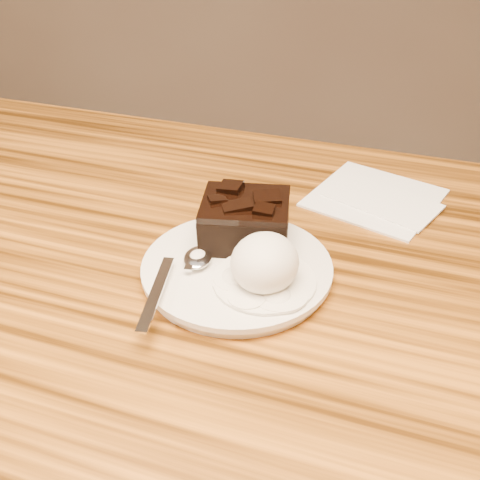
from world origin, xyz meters
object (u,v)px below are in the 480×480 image
(napkin, at_px, (375,197))
(ice_cream_scoop, at_px, (265,263))
(plate, at_px, (237,270))
(brownie, at_px, (245,223))
(spoon, at_px, (198,259))

(napkin, bearing_deg, ice_cream_scoop, -108.96)
(plate, relative_size, brownie, 2.15)
(brownie, distance_m, spoon, 0.07)
(brownie, xyz_separation_m, napkin, (0.12, 0.17, -0.04))
(spoon, bearing_deg, ice_cream_scoop, -18.89)
(ice_cream_scoop, xyz_separation_m, napkin, (0.08, 0.23, -0.04))
(brownie, bearing_deg, plate, -82.16)
(ice_cream_scoop, xyz_separation_m, spoon, (-0.08, 0.01, -0.02))
(ice_cream_scoop, bearing_deg, napkin, 71.04)
(brownie, relative_size, spoon, 0.55)
(plate, height_order, spoon, spoon)
(spoon, relative_size, napkin, 1.12)
(plate, xyz_separation_m, ice_cream_scoop, (0.04, -0.02, 0.03))
(plate, distance_m, ice_cream_scoop, 0.05)
(ice_cream_scoop, height_order, napkin, ice_cream_scoop)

